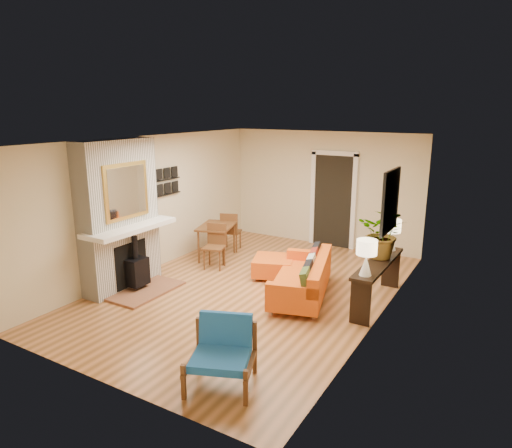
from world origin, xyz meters
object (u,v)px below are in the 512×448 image
(console_table, at_px, (378,270))
(houseplant, at_px, (383,233))
(blue_chair, at_px, (223,348))
(lamp_far, at_px, (392,231))
(dining_table, at_px, (220,232))
(lamp_near, at_px, (366,253))
(sofa, at_px, (306,278))
(ottoman, at_px, (274,266))

(console_table, distance_m, houseplant, 0.60)
(blue_chair, height_order, lamp_far, lamp_far)
(dining_table, height_order, console_table, dining_table)
(blue_chair, height_order, console_table, blue_chair)
(lamp_far, bearing_deg, lamp_near, -90.00)
(sofa, xyz_separation_m, lamp_far, (1.12, 1.04, 0.74))
(blue_chair, bearing_deg, console_table, 72.96)
(ottoman, xyz_separation_m, lamp_near, (2.03, -0.95, 0.85))
(sofa, relative_size, blue_chair, 2.14)
(lamp_far, xyz_separation_m, houseplant, (-0.01, -0.51, 0.08))
(lamp_near, bearing_deg, console_table, 90.00)
(houseplant, bearing_deg, lamp_far, 88.87)
(sofa, relative_size, houseplant, 2.44)
(sofa, bearing_deg, console_table, 15.88)
(ottoman, relative_size, console_table, 0.51)
(blue_chair, relative_size, dining_table, 0.57)
(dining_table, bearing_deg, console_table, -10.14)
(blue_chair, relative_size, lamp_near, 1.76)
(ottoman, height_order, houseplant, houseplant)
(dining_table, xyz_separation_m, lamp_near, (3.52, -1.33, 0.49))
(lamp_far, relative_size, houseplant, 0.65)
(ottoman, distance_m, dining_table, 1.58)
(blue_chair, relative_size, console_table, 0.51)
(dining_table, bearing_deg, blue_chair, -54.79)
(blue_chair, height_order, lamp_near, lamp_near)
(ottoman, height_order, lamp_far, lamp_far)
(lamp_far, bearing_deg, dining_table, -178.49)
(blue_chair, height_order, dining_table, dining_table)
(lamp_far, bearing_deg, sofa, -137.04)
(ottoman, bearing_deg, houseplant, -0.95)
(sofa, height_order, blue_chair, blue_chair)
(lamp_near, xyz_separation_m, lamp_far, (0.00, 1.42, 0.00))
(sofa, relative_size, ottoman, 2.17)
(sofa, xyz_separation_m, blue_chair, (0.19, -2.72, 0.09))
(lamp_near, bearing_deg, dining_table, 159.28)
(sofa, xyz_separation_m, ottoman, (-0.91, 0.56, -0.11))
(blue_chair, distance_m, lamp_near, 2.60)
(lamp_near, distance_m, houseplant, 0.92)
(ottoman, relative_size, blue_chair, 0.99)
(lamp_near, height_order, houseplant, houseplant)
(lamp_near, bearing_deg, lamp_far, 90.00)
(sofa, xyz_separation_m, houseplant, (1.11, 0.53, 0.82))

